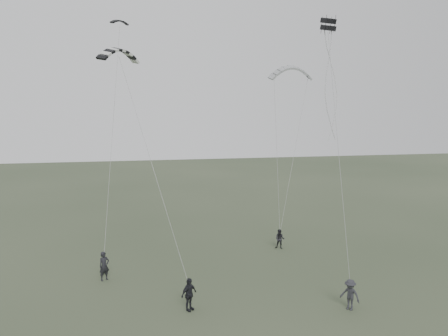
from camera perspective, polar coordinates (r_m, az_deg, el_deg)
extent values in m
plane|color=#33402B|center=(26.36, 0.25, -17.26)|extent=(140.00, 140.00, 0.00)
imported|color=black|center=(30.18, -15.38, -12.24)|extent=(0.83, 0.75, 1.91)
imported|color=black|center=(35.55, 7.30, -9.19)|extent=(0.96, 0.90, 1.57)
imported|color=black|center=(25.27, -4.60, -16.13)|extent=(1.14, 1.03, 1.86)
imported|color=#27282D|center=(26.24, 16.13, -15.61)|extent=(1.21, 1.30, 1.76)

